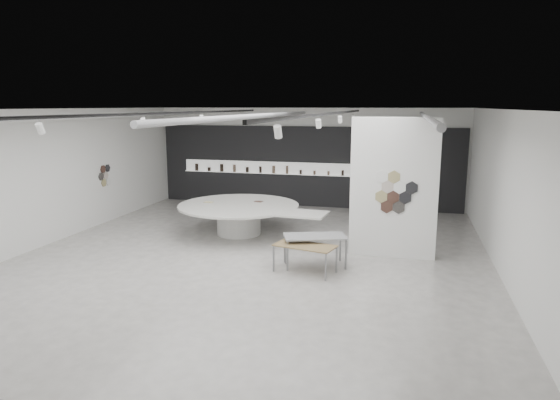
% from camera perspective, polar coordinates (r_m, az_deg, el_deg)
% --- Properties ---
extents(room, '(12.02, 14.02, 3.82)m').
position_cam_1_polar(room, '(12.70, -3.66, 2.52)').
color(room, '#B3AEA9').
rests_on(room, ground).
extents(back_wall_display, '(11.80, 0.27, 3.10)m').
position_cam_1_polar(back_wall_display, '(19.42, 2.75, 3.81)').
color(back_wall_display, black).
rests_on(back_wall_display, ground).
extents(partition_column, '(2.20, 0.38, 3.60)m').
position_cam_1_polar(partition_column, '(13.12, 12.87, 1.32)').
color(partition_column, white).
rests_on(partition_column, ground).
extents(display_island, '(4.84, 3.98, 0.94)m').
position_cam_1_polar(display_island, '(15.22, -4.50, -1.72)').
color(display_island, white).
rests_on(display_island, ground).
extents(sample_table_wood, '(1.54, 1.03, 0.66)m').
position_cam_1_polar(sample_table_wood, '(11.78, 2.88, -5.40)').
color(sample_table_wood, olive).
rests_on(sample_table_wood, ground).
extents(sample_table_stone, '(1.66, 1.20, 0.77)m').
position_cam_1_polar(sample_table_stone, '(12.23, 4.01, -4.38)').
color(sample_table_stone, gray).
rests_on(sample_table_stone, ground).
extents(kitchen_counter, '(1.82, 0.79, 1.41)m').
position_cam_1_polar(kitchen_counter, '(18.78, 11.73, 0.17)').
color(kitchen_counter, white).
rests_on(kitchen_counter, ground).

